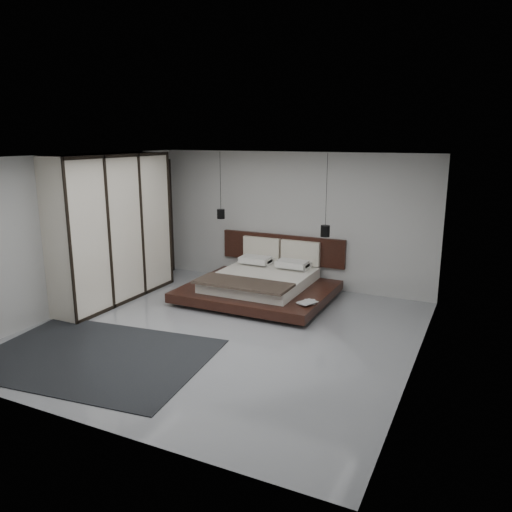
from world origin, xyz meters
The scene contains 14 objects.
floor centered at (0.00, 0.00, 0.00)m, with size 6.00×6.00×0.00m, color gray.
ceiling centered at (0.00, 0.00, 2.80)m, with size 6.00×6.00×0.00m, color white.
wall_back centered at (0.00, 3.00, 1.40)m, with size 6.00×6.00×0.00m, color #AEAEAC.
wall_front centered at (0.00, -3.00, 1.40)m, with size 6.00×6.00×0.00m, color #AEAEAC.
wall_left centered at (-3.00, 0.00, 1.40)m, with size 6.00×6.00×0.00m, color #AEAEAC.
wall_right centered at (3.00, 0.00, 1.40)m, with size 6.00×6.00×0.00m, color #AEAEAC.
lattice_screen centered at (-2.95, 2.45, 1.30)m, with size 0.05×0.90×2.60m, color black.
bed centered at (-0.19, 1.91, 0.29)m, with size 2.76×2.38×1.07m.
book_lower centered at (0.95, 1.26, 0.27)m, with size 0.19×0.26×0.02m, color #99724C.
book_upper centered at (0.93, 1.23, 0.29)m, with size 0.24×0.32×0.02m, color #99724C.
pendant_left centered at (-1.32, 2.34, 1.54)m, with size 0.16×0.16×1.37m.
pendant_right centered at (0.95, 2.34, 1.36)m, with size 0.18×0.18×1.56m.
wardrobe centered at (-2.70, 0.61, 1.39)m, with size 0.67×2.84×2.79m.
rug centered at (-1.20, -1.62, 0.01)m, with size 3.23×2.31×0.01m, color black.
Camera 1 is at (3.78, -6.63, 3.10)m, focal length 35.00 mm.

